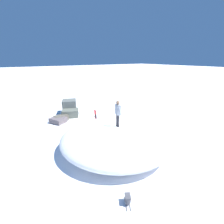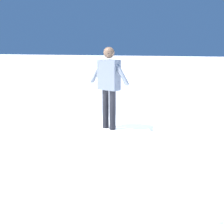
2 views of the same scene
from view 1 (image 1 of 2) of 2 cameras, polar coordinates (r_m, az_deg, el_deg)
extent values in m
plane|color=white|center=(11.31, -1.36, -13.09)|extent=(240.00, 240.00, 0.00)
ellipsoid|color=white|center=(10.76, 0.92, -9.76)|extent=(9.86, 9.91, 1.67)
cylinder|color=black|center=(10.30, 2.28, -3.30)|extent=(0.14, 0.14, 0.87)
cylinder|color=black|center=(10.48, 1.89, -2.90)|extent=(0.14, 0.14, 0.87)
cube|color=#8C939E|center=(10.13, 2.13, 0.86)|extent=(0.34, 0.52, 0.65)
sphere|color=#936B4C|center=(9.99, 2.16, 3.43)|extent=(0.24, 0.24, 0.24)
cylinder|color=#8C939E|center=(9.82, 2.81, 0.61)|extent=(0.19, 0.42, 0.53)
cylinder|color=#8C939E|center=(10.40, 1.49, 1.70)|extent=(0.19, 0.42, 0.53)
cube|color=red|center=(14.16, -5.80, -2.69)|extent=(0.33, 0.30, 1.58)
cylinder|color=red|center=(13.93, -6.21, 0.37)|extent=(0.25, 0.19, 0.27)
cube|color=black|center=(14.07, -5.88, -1.61)|extent=(0.21, 0.17, 0.38)
cube|color=black|center=(14.09, -6.10, -1.58)|extent=(0.20, 0.17, 0.12)
cube|color=black|center=(14.28, -5.81, -3.74)|extent=(0.20, 0.17, 0.12)
ellipsoid|color=#4C4C51|center=(7.79, 5.67, -29.07)|extent=(0.46, 0.51, 0.46)
ellipsoid|color=slate|center=(7.97, 5.40, -28.41)|extent=(0.25, 0.21, 0.22)
cube|color=#4C4C51|center=(7.65, 5.72, -28.10)|extent=(0.39, 0.43, 0.06)
cylinder|color=#4C4C51|center=(7.80, 5.24, -31.43)|extent=(0.18, 0.27, 0.04)
cylinder|color=#4C4C51|center=(7.82, 6.63, -31.30)|extent=(0.18, 0.27, 0.04)
cube|color=#5C574A|center=(16.71, -17.99, -2.03)|extent=(1.38, 0.87, 0.53)
cube|color=#5E6356|center=(17.43, -14.89, -0.40)|extent=(2.07, 1.91, 0.79)
cube|color=#675C5C|center=(16.23, -18.96, -2.81)|extent=(1.69, 1.74, 0.51)
cube|color=#5D625C|center=(18.52, -15.17, 1.93)|extent=(1.93, 1.94, 1.53)
camera|label=2|loc=(15.59, 13.70, 8.97)|focal=46.45mm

